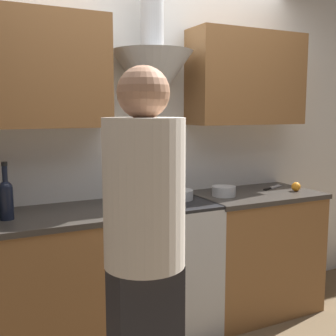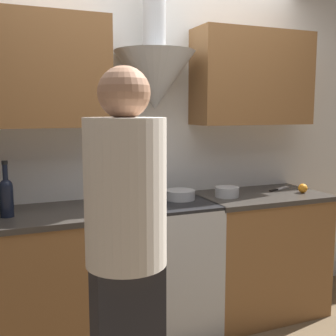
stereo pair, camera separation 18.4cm
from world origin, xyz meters
The scene contains 11 objects.
wall_back centered at (-0.03, 0.62, 1.46)m, with size 8.40×0.56×2.60m.
counter_left centered at (-0.90, 0.35, 0.47)m, with size 1.15×0.62×0.93m.
counter_right centered at (0.80, 0.35, 0.47)m, with size 0.96×0.62×0.93m.
stove_range centered at (0.00, 0.35, 0.47)m, with size 0.66×0.60×0.93m.
wine_bottle_4 centered at (-1.00, 0.33, 1.06)m, with size 0.08×0.08×0.34m.
stock_pot centered at (-0.15, 0.35, 1.01)m, with size 0.24×0.24×0.15m.
mixing_bowl centered at (0.15, 0.39, 0.97)m, with size 0.21×0.21×0.07m.
orange_fruit centered at (1.11, 0.25, 0.97)m, with size 0.07×0.07×0.07m.
saucepan centered at (0.50, 0.34, 0.97)m, with size 0.17×0.17×0.07m.
chefs_knife centered at (1.04, 0.44, 0.94)m, with size 0.26×0.14×0.01m.
person_foreground_left centered at (-0.57, -0.70, 0.96)m, with size 0.33×0.33×1.73m.
Camera 1 is at (-1.21, -2.20, 1.56)m, focal length 45.00 mm.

